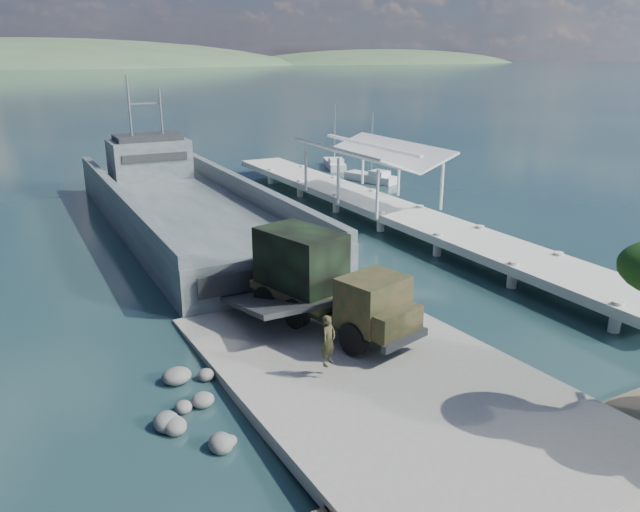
{
  "coord_description": "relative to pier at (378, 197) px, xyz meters",
  "views": [
    {
      "loc": [
        -11.33,
        -17.47,
        11.43
      ],
      "look_at": [
        1.38,
        6.0,
        2.68
      ],
      "focal_mm": 35.0,
      "sensor_mm": 36.0,
      "label": 1
    }
  ],
  "objects": [
    {
      "name": "ground",
      "position": [
        -13.0,
        -18.77,
        -1.6
      ],
      "size": [
        1400.0,
        1400.0,
        0.0
      ],
      "primitive_type": "plane",
      "color": "#19343C",
      "rests_on": "ground"
    },
    {
      "name": "boat_ramp",
      "position": [
        -13.0,
        -19.77,
        -1.35
      ],
      "size": [
        10.0,
        18.0,
        0.5
      ],
      "primitive_type": "cube",
      "color": "gray",
      "rests_on": "ground"
    },
    {
      "name": "shoreline_rocks",
      "position": [
        -19.2,
        -18.27,
        -1.6
      ],
      "size": [
        3.2,
        5.6,
        0.9
      ],
      "primitive_type": null,
      "color": "#545452",
      "rests_on": "ground"
    },
    {
      "name": "distant_headlands",
      "position": [
        37.0,
        541.23,
        -1.6
      ],
      "size": [
        1000.0,
        240.0,
        48.0
      ],
      "primitive_type": null,
      "color": "#334F31",
      "rests_on": "ground"
    },
    {
      "name": "pier",
      "position": [
        0.0,
        0.0,
        0.0
      ],
      "size": [
        6.4,
        44.0,
        6.1
      ],
      "color": "#B0B0A6",
      "rests_on": "ground"
    },
    {
      "name": "landing_craft",
      "position": [
        -12.73,
        4.13,
        -0.73
      ],
      "size": [
        9.61,
        35.86,
        10.6
      ],
      "rotation": [
        0.0,
        0.0,
        -0.02
      ],
      "color": "#3F484B",
      "rests_on": "ground"
    },
    {
      "name": "military_truck",
      "position": [
        -12.66,
        -14.98,
        0.77
      ],
      "size": [
        4.41,
        8.43,
        3.75
      ],
      "rotation": [
        0.0,
        0.0,
        0.26
      ],
      "color": "black",
      "rests_on": "boat_ramp"
    },
    {
      "name": "soldier",
      "position": [
        -14.64,
        -18.97,
        -0.16
      ],
      "size": [
        0.82,
        0.73,
        1.88
      ],
      "primitive_type": "imported",
      "rotation": [
        0.0,
        0.0,
        0.51
      ],
      "color": "black",
      "rests_on": "boat_ramp"
    },
    {
      "name": "sailboat_near",
      "position": [
        7.08,
        11.62,
        -1.25
      ],
      "size": [
        3.1,
        5.56,
        6.51
      ],
      "rotation": [
        0.0,
        0.0,
        0.31
      ],
      "color": "silver",
      "rests_on": "ground"
    },
    {
      "name": "sailboat_far",
      "position": [
        7.56,
        19.49,
        -1.25
      ],
      "size": [
        3.4,
        5.65,
        6.62
      ],
      "rotation": [
        0.0,
        0.0,
        -0.36
      ],
      "color": "silver",
      "rests_on": "ground"
    }
  ]
}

